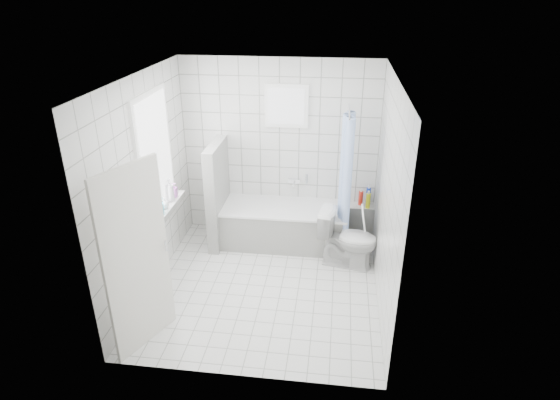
# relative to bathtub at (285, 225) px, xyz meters

# --- Properties ---
(ground) EXTENTS (3.00, 3.00, 0.00)m
(ground) POSITION_rel_bathtub_xyz_m (-0.12, -1.12, -0.29)
(ground) COLOR white
(ground) RESTS_ON ground
(ceiling) EXTENTS (3.00, 3.00, 0.00)m
(ceiling) POSITION_rel_bathtub_xyz_m (-0.12, -1.12, 2.31)
(ceiling) COLOR white
(ceiling) RESTS_ON ground
(wall_back) EXTENTS (2.80, 0.02, 2.60)m
(wall_back) POSITION_rel_bathtub_xyz_m (-0.12, 0.38, 1.01)
(wall_back) COLOR white
(wall_back) RESTS_ON ground
(wall_front) EXTENTS (2.80, 0.02, 2.60)m
(wall_front) POSITION_rel_bathtub_xyz_m (-0.12, -2.62, 1.01)
(wall_front) COLOR white
(wall_front) RESTS_ON ground
(wall_left) EXTENTS (0.02, 3.00, 2.60)m
(wall_left) POSITION_rel_bathtub_xyz_m (-1.52, -1.12, 1.01)
(wall_left) COLOR white
(wall_left) RESTS_ON ground
(wall_right) EXTENTS (0.02, 3.00, 2.60)m
(wall_right) POSITION_rel_bathtub_xyz_m (1.28, -1.12, 1.01)
(wall_right) COLOR white
(wall_right) RESTS_ON ground
(window_left) EXTENTS (0.01, 0.90, 1.40)m
(window_left) POSITION_rel_bathtub_xyz_m (-1.48, -0.82, 1.31)
(window_left) COLOR white
(window_left) RESTS_ON wall_left
(window_back) EXTENTS (0.50, 0.01, 0.50)m
(window_back) POSITION_rel_bathtub_xyz_m (-0.02, 0.33, 1.66)
(window_back) COLOR white
(window_back) RESTS_ON wall_back
(window_sill) EXTENTS (0.18, 1.02, 0.08)m
(window_sill) POSITION_rel_bathtub_xyz_m (-1.43, -0.82, 0.57)
(window_sill) COLOR white
(window_sill) RESTS_ON wall_left
(door) EXTENTS (0.36, 0.75, 2.00)m
(door) POSITION_rel_bathtub_xyz_m (-1.21, -2.24, 0.71)
(door) COLOR silver
(door) RESTS_ON ground
(bathtub) EXTENTS (1.78, 0.77, 0.58)m
(bathtub) POSITION_rel_bathtub_xyz_m (0.00, 0.00, 0.00)
(bathtub) COLOR white
(bathtub) RESTS_ON ground
(partition_wall) EXTENTS (0.15, 0.85, 1.50)m
(partition_wall) POSITION_rel_bathtub_xyz_m (-0.95, -0.05, 0.46)
(partition_wall) COLOR white
(partition_wall) RESTS_ON ground
(tiled_ledge) EXTENTS (0.40, 0.24, 0.55)m
(tiled_ledge) POSITION_rel_bathtub_xyz_m (1.12, 0.25, -0.02)
(tiled_ledge) COLOR white
(tiled_ledge) RESTS_ON ground
(toilet) EXTENTS (0.84, 0.57, 0.79)m
(toilet) POSITION_rel_bathtub_xyz_m (0.91, -0.47, 0.10)
(toilet) COLOR white
(toilet) RESTS_ON ground
(curtain_rod) EXTENTS (0.02, 0.80, 0.02)m
(curtain_rod) POSITION_rel_bathtub_xyz_m (0.83, -0.02, 1.71)
(curtain_rod) COLOR silver
(curtain_rod) RESTS_ON wall_back
(shower_curtain) EXTENTS (0.14, 0.48, 1.78)m
(shower_curtain) POSITION_rel_bathtub_xyz_m (0.83, -0.16, 0.81)
(shower_curtain) COLOR #5081EA
(shower_curtain) RESTS_ON curtain_rod
(tub_faucet) EXTENTS (0.18, 0.06, 0.06)m
(tub_faucet) POSITION_rel_bathtub_xyz_m (0.10, 0.33, 0.56)
(tub_faucet) COLOR silver
(tub_faucet) RESTS_ON wall_back
(sill_bottles) EXTENTS (0.16, 0.76, 0.31)m
(sill_bottles) POSITION_rel_bathtub_xyz_m (-1.42, -0.86, 0.73)
(sill_bottles) COLOR white
(sill_bottles) RESTS_ON window_sill
(ledge_bottles) EXTENTS (0.17, 0.17, 0.27)m
(ledge_bottles) POSITION_rel_bathtub_xyz_m (1.15, 0.25, 0.38)
(ledge_bottles) COLOR red
(ledge_bottles) RESTS_ON tiled_ledge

